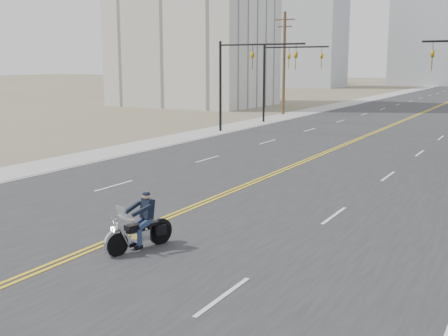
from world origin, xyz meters
The scene contains 9 objects.
road centered at (0.00, 70.00, 0.01)m, with size 20.00×200.00×0.01m, color #303033.
sidewalk_left centered at (-11.50, 70.00, 0.01)m, with size 3.00×200.00×0.01m, color #A5A5A0.
traffic_mast_left centered at (-8.98, 32.00, 4.94)m, with size 7.10×0.26×7.00m.
traffic_mast_far centered at (-9.31, 40.00, 4.87)m, with size 6.10×0.26×7.00m.
utility_pole_left centered at (-12.50, 48.00, 5.48)m, with size 2.20×0.30×10.50m.
haze_bldg_a centered at (-35.00, 115.00, 11.00)m, with size 14.00×12.00×22.00m, color #B7BCC6.
haze_bldg_d centered at (-12.00, 140.00, 13.00)m, with size 20.00×15.00×26.00m, color #ADB2B7.
haze_bldg_f centered at (-50.00, 130.00, 8.00)m, with size 12.00×12.00×16.00m, color #ADB2B7.
motorcyclist centered at (1.25, 5.73, 0.84)m, with size 0.92×2.16×1.69m, color black, non-canonical shape.
Camera 1 is at (10.97, -6.61, 5.33)m, focal length 45.00 mm.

